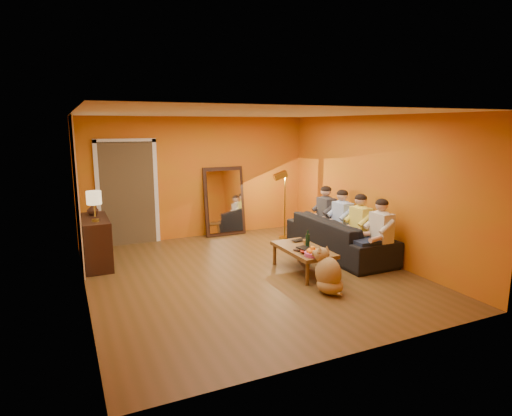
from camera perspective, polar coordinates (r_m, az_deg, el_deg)
name	(u,v)px	position (r m, az deg, el deg)	size (l,w,h in m)	color
room_shell	(240,193)	(7.15, -2.12, 1.96)	(5.00, 5.50, 2.60)	brown
white_accent	(76,191)	(7.99, -22.84, 2.05)	(0.02, 1.90, 2.58)	white
doorway_recess	(127,193)	(9.17, -16.83, 1.92)	(1.06, 0.30, 2.10)	#3F2D19
door_jamb_left	(98,196)	(8.99, -20.32, 1.53)	(0.08, 0.06, 2.20)	white
door_jamb_right	(156,192)	(9.14, -13.19, 2.08)	(0.08, 0.06, 2.20)	white
door_header	(125,141)	(8.95, -17.10, 8.59)	(1.22, 0.06, 0.08)	white
mirror_frame	(224,201)	(9.51, -4.25, 0.91)	(0.92, 0.06, 1.52)	black
mirror_glass	(225,202)	(9.47, -4.17, 0.87)	(0.78, 0.02, 1.36)	white
sideboard	(96,242)	(7.97, -20.56, -4.23)	(0.44, 1.18, 0.85)	black
table_lamp	(94,206)	(7.53, -20.73, 0.21)	(0.24, 0.24, 0.51)	beige
sofa	(339,236)	(8.26, 11.02, -3.72)	(0.94, 2.41, 0.70)	black
coffee_table	(303,260)	(7.23, 6.28, -6.89)	(0.62, 1.22, 0.42)	brown
floor_lamp	(285,206)	(9.18, 3.87, 0.29)	(0.30, 0.24, 1.44)	gold
dog	(328,270)	(6.41, 9.62, -8.14)	(0.37, 0.58, 0.68)	olive
person_far_left	(381,234)	(7.52, 16.33, -3.41)	(0.70, 0.44, 1.22)	beige
person_mid_left	(360,227)	(7.93, 13.74, -2.54)	(0.70, 0.44, 1.22)	#E0D44A
person_mid_right	(342,221)	(8.35, 11.42, -1.75)	(0.70, 0.44, 1.22)	#9CBBF2
person_far_right	(326,216)	(8.79, 9.32, -1.04)	(0.70, 0.44, 1.22)	#313135
fruit_bowl	(313,251)	(6.73, 7.57, -5.71)	(0.26, 0.26, 0.16)	#C14488
wine_bottle	(308,239)	(7.11, 6.90, -4.14)	(0.07, 0.07, 0.31)	black
tumbler	(306,242)	(7.31, 6.65, -4.58)	(0.10, 0.10, 0.10)	#B27F3F
laptop	(302,241)	(7.54, 6.13, -4.36)	(0.33, 0.21, 0.03)	black
book_lower	(300,252)	(6.91, 5.88, -5.80)	(0.20, 0.26, 0.02)	black
book_mid	(300,250)	(6.92, 5.92, -5.59)	(0.19, 0.26, 0.02)	#AA2213
book_upper	(300,249)	(6.89, 5.93, -5.48)	(0.18, 0.24, 0.02)	black
vase	(93,210)	(8.10, -20.95, -0.19)	(0.20, 0.20, 0.20)	black
flowers	(92,196)	(8.06, -21.07, 1.50)	(0.17, 0.17, 0.45)	#AA2213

